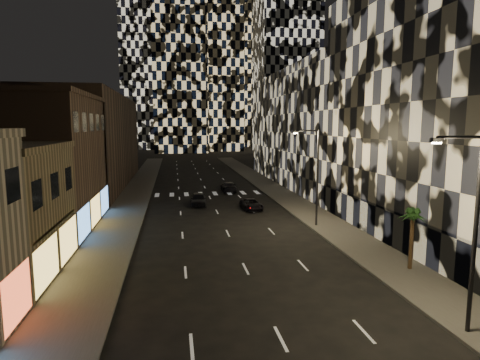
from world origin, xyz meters
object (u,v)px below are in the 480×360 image
object	(u,v)px
car_dark_rightlane	(251,204)
palm_tree	(413,219)
car_dark_oncoming	(229,187)
car_dark_midlane	(198,199)
streetlight_near	(471,221)
streetlight_far	(315,171)

from	to	relation	value
car_dark_rightlane	palm_tree	size ratio (longest dim) A/B	1.06
car_dark_oncoming	car_dark_midlane	bearing A→B (deg)	62.75
streetlight_near	car_dark_oncoming	distance (m)	41.91
car_dark_rightlane	palm_tree	world-z (taller)	palm_tree
streetlight_far	car_dark_rightlane	xyz separation A→B (m)	(-4.35, 8.53, -4.75)
streetlight_near	streetlight_far	distance (m)	20.00
car_dark_rightlane	streetlight_near	bearing A→B (deg)	-84.44
car_dark_oncoming	streetlight_far	bearing A→B (deg)	104.15
streetlight_near	car_dark_oncoming	size ratio (longest dim) A/B	1.86
car_dark_midlane	palm_tree	distance (m)	27.20
streetlight_far	car_dark_oncoming	bearing A→B (deg)	103.79
streetlight_near	car_dark_midlane	world-z (taller)	streetlight_near
car_dark_rightlane	car_dark_midlane	bearing A→B (deg)	146.72
car_dark_midlane	car_dark_rightlane	distance (m)	6.71
car_dark_oncoming	car_dark_rightlane	world-z (taller)	car_dark_oncoming
streetlight_far	car_dark_midlane	xyz separation A→B (m)	(-10.16, 11.90, -4.60)
car_dark_rightlane	streetlight_far	bearing A→B (deg)	-66.07
streetlight_near	streetlight_far	bearing A→B (deg)	90.00
streetlight_far	car_dark_midlane	size ratio (longest dim) A/B	2.03
streetlight_far	car_dark_midlane	world-z (taller)	streetlight_far
streetlight_near	car_dark_midlane	xyz separation A→B (m)	(-10.16, 31.90, -4.60)
streetlight_near	car_dark_midlane	distance (m)	33.80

